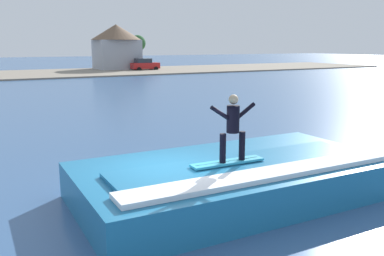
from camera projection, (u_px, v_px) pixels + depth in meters
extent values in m
plane|color=#365988|center=(166.00, 204.00, 10.68)|extent=(260.00, 260.00, 0.00)
cube|color=#1E6D9D|center=(234.00, 179.00, 11.13)|extent=(8.26, 4.32, 0.95)
cube|color=#1E6D9D|center=(246.00, 165.00, 10.56)|extent=(7.02, 1.94, 0.11)
cube|color=white|center=(268.00, 174.00, 9.81)|extent=(7.44, 0.78, 0.12)
cube|color=#33A5CC|center=(228.00, 162.00, 10.46)|extent=(1.98, 0.41, 0.06)
cube|color=black|center=(228.00, 161.00, 10.46)|extent=(1.82, 0.06, 0.01)
cylinder|color=black|center=(223.00, 148.00, 10.25)|extent=(0.16, 0.16, 0.74)
cylinder|color=black|center=(242.00, 146.00, 10.52)|extent=(0.16, 0.16, 0.74)
cylinder|color=black|center=(233.00, 119.00, 10.24)|extent=(0.32, 0.32, 0.68)
sphere|color=tan|center=(233.00, 99.00, 10.15)|extent=(0.24, 0.24, 0.24)
cylinder|color=black|center=(220.00, 113.00, 10.03)|extent=(0.52, 0.10, 0.38)
cylinder|color=black|center=(246.00, 110.00, 10.39)|extent=(0.52, 0.10, 0.38)
cube|color=gray|center=(7.00, 75.00, 53.90)|extent=(120.00, 17.24, 0.18)
cube|color=red|center=(145.00, 66.00, 63.22)|extent=(4.19, 1.80, 0.90)
cube|color=#262D38|center=(143.00, 61.00, 62.92)|extent=(2.30, 1.62, 0.64)
cylinder|color=black|center=(151.00, 68.00, 64.75)|extent=(0.64, 0.22, 0.64)
cylinder|color=black|center=(156.00, 69.00, 63.11)|extent=(0.64, 0.22, 0.64)
cylinder|color=black|center=(135.00, 69.00, 63.50)|extent=(0.64, 0.22, 0.64)
cylinder|color=black|center=(139.00, 69.00, 61.86)|extent=(0.64, 0.22, 0.64)
cube|color=#9EA3AD|center=(117.00, 55.00, 65.06)|extent=(6.29, 6.01, 4.64)
cone|color=brown|center=(116.00, 32.00, 64.36)|extent=(7.81, 7.81, 2.35)
cylinder|color=brown|center=(138.00, 59.00, 66.37)|extent=(0.54, 0.54, 3.37)
sphere|color=#29592E|center=(138.00, 43.00, 65.88)|extent=(2.54, 2.54, 2.54)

